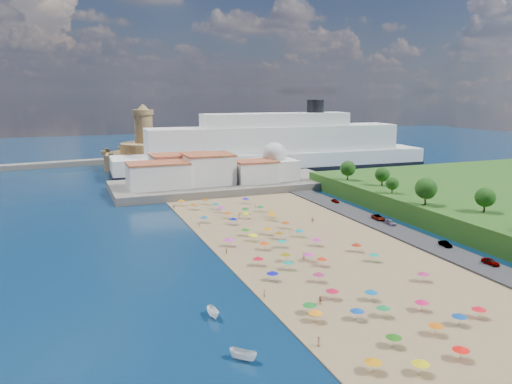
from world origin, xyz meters
name	(u,v)px	position (x,y,z in m)	size (l,w,h in m)	color
ground	(276,241)	(0.00, 0.00, 0.00)	(700.00, 700.00, 0.00)	#071938
terrace	(227,185)	(10.00, 73.00, 1.50)	(90.00, 36.00, 3.00)	#59544C
jetty	(156,175)	(-12.00, 108.00, 1.20)	(18.00, 70.00, 2.40)	#59544C
waterfront_buildings	(194,171)	(-3.05, 73.64, 7.88)	(57.00, 29.00, 11.00)	silver
domed_building	(274,164)	(30.00, 71.00, 8.97)	(16.00, 16.00, 15.00)	silver
fortress	(145,155)	(-12.00, 138.00, 6.68)	(40.00, 40.00, 32.40)	#A18350
cruise_ship	(276,150)	(46.86, 107.91, 10.14)	(157.43, 29.13, 34.25)	black
beach_parasols	(289,245)	(-1.49, -10.79, 2.15)	(32.71, 115.68, 2.20)	gray
beachgoers	(260,237)	(-4.20, 0.90, 1.10)	(35.76, 97.42, 1.83)	tan
moored_boats	(228,333)	(-28.22, -45.30, 0.85)	(4.23, 19.59, 1.74)	white
parked_cars	(399,225)	(36.00, -3.24, 1.38)	(2.73, 71.40, 1.45)	gray
hillside_trees	(445,193)	(48.91, -5.95, 10.21)	(16.56, 106.20, 8.04)	#382314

